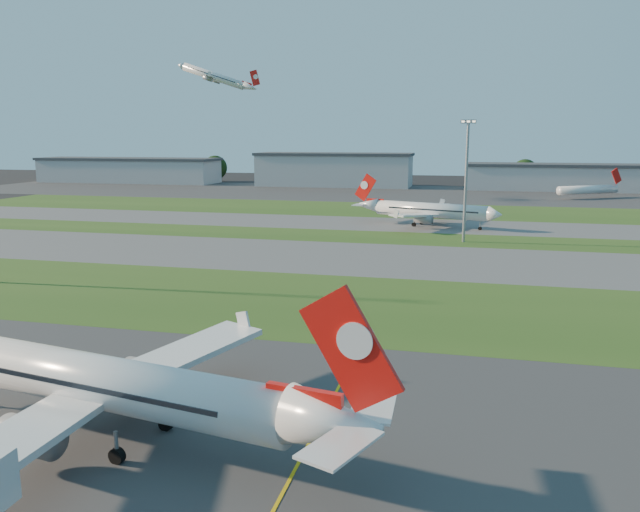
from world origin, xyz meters
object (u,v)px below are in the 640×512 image
(airliner_taxiing, at_px, (430,211))
(light_mast_centre, at_px, (466,173))
(mini_jet_near, at_px, (588,190))
(airliner_parked, at_px, (105,384))

(airliner_taxiing, distance_m, light_mast_centre, 26.55)
(mini_jet_near, bearing_deg, airliner_parked, -141.50)
(light_mast_centre, bearing_deg, airliner_parked, -104.36)
(airliner_parked, distance_m, mini_jet_near, 218.94)
(airliner_taxiing, height_order, light_mast_centre, light_mast_centre)
(airliner_parked, relative_size, light_mast_centre, 1.49)
(airliner_parked, height_order, airliner_taxiing, airliner_parked)
(airliner_parked, bearing_deg, mini_jet_near, 82.01)
(light_mast_centre, bearing_deg, mini_jet_near, 68.50)
(airliner_parked, bearing_deg, airliner_taxiing, 92.54)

